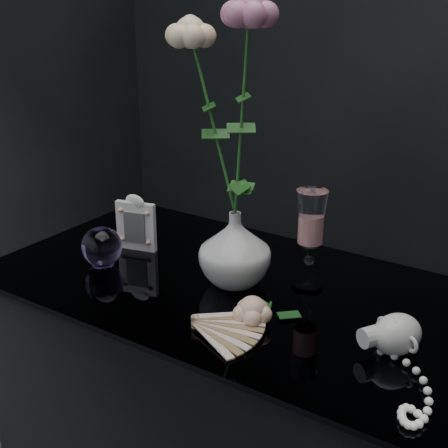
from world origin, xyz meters
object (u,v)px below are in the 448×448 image
Objects in this scene: paperweight at (102,247)px; vase at (235,249)px; loose_rose at (252,310)px; wine_glass at (310,240)px; picture_frame at (136,222)px; pearl_jar at (397,333)px.

vase is at bearing 16.94° from paperweight.
wine_glass is at bearing 70.95° from loose_rose.
vase reaches higher than paperweight.
loose_rose is (-0.02, -0.19, -0.08)m from wine_glass.
picture_frame reaches higher than pearl_jar.
wine_glass is 2.32× the size of paperweight.
picture_frame is 1.51× the size of paperweight.
wine_glass reaches higher than pearl_jar.
picture_frame is 0.11m from paperweight.
loose_rose is (0.12, -0.12, -0.05)m from vase.
vase is 0.98× the size of loose_rose.
vase reaches higher than loose_rose.
picture_frame is 0.67m from pearl_jar.
paperweight is at bearing -147.96° from pearl_jar.
wine_glass is at bearing -7.40° from picture_frame.
wine_glass is (0.14, 0.07, 0.03)m from vase.
wine_glass is 0.28m from pearl_jar.
vase is 0.38m from pearl_jar.
picture_frame is at bearing -173.40° from wine_glass.
vase is 0.61× the size of pearl_jar.
vase is at bearing -152.00° from wine_glass.
picture_frame is at bearing 175.53° from vase.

